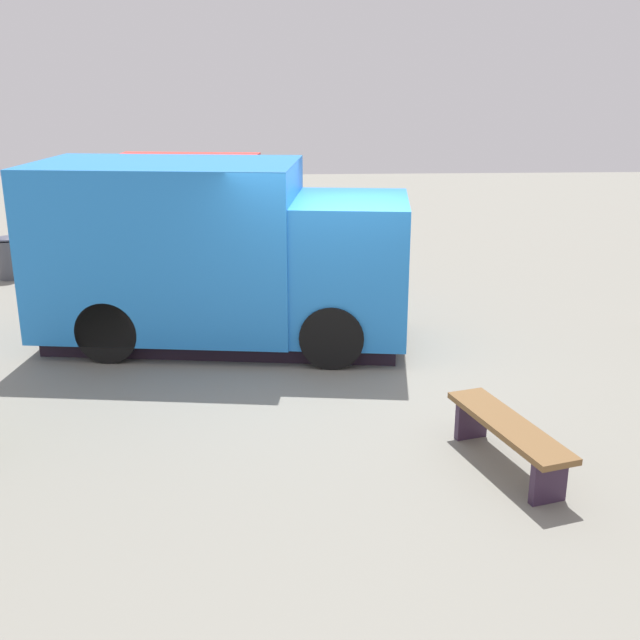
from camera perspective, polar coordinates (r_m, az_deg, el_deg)
The scene contains 4 objects.
ground_plane at distance 10.13m, azimuth 0.59°, elevation -3.16°, with size 40.00×40.00×0.00m, color gray.
food_truck at distance 10.71m, azimuth -7.78°, elevation 4.58°, with size 3.16×5.24×2.51m.
plaza_bench at distance 7.60m, azimuth 13.79°, elevation -8.19°, with size 1.73×0.85×0.47m.
trash_bin at distance 15.32m, azimuth -22.09°, elevation 4.35°, with size 0.44×0.44×0.80m.
Camera 1 is at (-9.44, 0.61, 3.62)m, focal length 43.08 mm.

